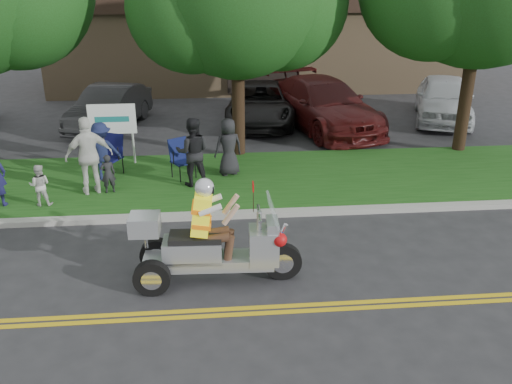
{
  "coord_description": "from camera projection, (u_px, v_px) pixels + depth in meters",
  "views": [
    {
      "loc": [
        -0.35,
        -7.71,
        5.04
      ],
      "look_at": [
        0.53,
        2.0,
        1.01
      ],
      "focal_mm": 38.0,
      "sensor_mm": 36.0,
      "label": 1
    }
  ],
  "objects": [
    {
      "name": "ground",
      "position": [
        235.0,
        294.0,
        9.05
      ],
      "size": [
        120.0,
        120.0,
        0.0
      ],
      "primitive_type": "plane",
      "color": "#28282B",
      "rests_on": "ground"
    },
    {
      "name": "centerline_near",
      "position": [
        237.0,
        314.0,
        8.51
      ],
      "size": [
        60.0,
        0.1,
        0.01
      ],
      "primitive_type": "cube",
      "color": "gold",
      "rests_on": "ground"
    },
    {
      "name": "centerline_far",
      "position": [
        237.0,
        309.0,
        8.66
      ],
      "size": [
        60.0,
        0.1,
        0.01
      ],
      "primitive_type": "cube",
      "color": "gold",
      "rests_on": "ground"
    },
    {
      "name": "curb",
      "position": [
        228.0,
        215.0,
        11.84
      ],
      "size": [
        60.0,
        0.25,
        0.12
      ],
      "primitive_type": "cube",
      "color": "#A8A89E",
      "rests_on": "ground"
    },
    {
      "name": "grass_verge",
      "position": [
        224.0,
        180.0,
        13.82
      ],
      "size": [
        60.0,
        4.0,
        0.1
      ],
      "primitive_type": "cube",
      "color": "#1A4C14",
      "rests_on": "ground"
    },
    {
      "name": "commercial_building",
      "position": [
        255.0,
        37.0,
        25.92
      ],
      "size": [
        18.0,
        8.2,
        4.0
      ],
      "color": "#9E7F5B",
      "rests_on": "ground"
    },
    {
      "name": "business_sign",
      "position": [
        112.0,
        122.0,
        14.41
      ],
      "size": [
        1.25,
        0.06,
        1.75
      ],
      "color": "silver",
      "rests_on": "ground"
    },
    {
      "name": "trike_scooter",
      "position": [
        209.0,
        246.0,
        9.21
      ],
      "size": [
        2.91,
        0.98,
        1.91
      ],
      "rotation": [
        0.0,
        0.0,
        -0.04
      ],
      "color": "black",
      "rests_on": "ground"
    },
    {
      "name": "lawn_chair_a",
      "position": [
        112.0,
        152.0,
        13.89
      ],
      "size": [
        0.74,
        0.75,
        1.04
      ],
      "rotation": [
        0.0,
        0.0,
        -0.46
      ],
      "color": "black",
      "rests_on": "grass_verge"
    },
    {
      "name": "lawn_chair_b",
      "position": [
        181.0,
        156.0,
        13.7
      ],
      "size": [
        0.73,
        0.74,
        0.99
      ],
      "rotation": [
        0.0,
        0.0,
        0.57
      ],
      "color": "black",
      "rests_on": "grass_verge"
    },
    {
      "name": "spectator_adult_mid",
      "position": [
        193.0,
        152.0,
        13.06
      ],
      "size": [
        0.83,
        0.66,
        1.69
      ],
      "primitive_type": "imported",
      "rotation": [
        0.0,
        0.0,
        3.12
      ],
      "color": "black",
      "rests_on": "grass_verge"
    },
    {
      "name": "spectator_adult_right",
      "position": [
        89.0,
        156.0,
        12.54
      ],
      "size": [
        1.17,
        0.79,
        1.85
      ],
      "primitive_type": "imported",
      "rotation": [
        0.0,
        0.0,
        3.49
      ],
      "color": "silver",
      "rests_on": "grass_verge"
    },
    {
      "name": "spectator_chair_a",
      "position": [
        102.0,
        151.0,
        13.49
      ],
      "size": [
        1.06,
        0.79,
        1.46
      ],
      "primitive_type": "imported",
      "rotation": [
        0.0,
        0.0,
        3.44
      ],
      "color": "#192046",
      "rests_on": "grass_verge"
    },
    {
      "name": "spectator_chair_b",
      "position": [
        228.0,
        147.0,
        13.78
      ],
      "size": [
        0.83,
        0.67,
        1.48
      ],
      "primitive_type": "imported",
      "rotation": [
        0.0,
        0.0,
        3.45
      ],
      "color": "black",
      "rests_on": "grass_verge"
    },
    {
      "name": "child_left",
      "position": [
        108.0,
        174.0,
        12.74
      ],
      "size": [
        0.4,
        0.32,
        0.94
      ],
      "primitive_type": "imported",
      "rotation": [
        0.0,
        0.0,
        3.45
      ],
      "color": "black",
      "rests_on": "grass_verge"
    },
    {
      "name": "child_right",
      "position": [
        40.0,
        185.0,
        12.05
      ],
      "size": [
        0.48,
        0.38,
        0.95
      ],
      "primitive_type": "imported",
      "rotation": [
        0.0,
        0.0,
        3.18
      ],
      "color": "beige",
      "rests_on": "grass_verge"
    },
    {
      "name": "parked_car_left",
      "position": [
        110.0,
        107.0,
        18.31
      ],
      "size": [
        2.54,
        4.5,
        1.41
      ],
      "primitive_type": "imported",
      "rotation": [
        0.0,
        0.0,
        -0.26
      ],
      "color": "#2A2A2C",
      "rests_on": "ground"
    },
    {
      "name": "parked_car_mid",
      "position": [
        261.0,
        103.0,
        18.97
      ],
      "size": [
        2.82,
        5.14,
        1.36
      ],
      "primitive_type": "imported",
      "rotation": [
        0.0,
        0.0,
        -0.12
      ],
      "color": "black",
      "rests_on": "ground"
    },
    {
      "name": "parked_car_right",
      "position": [
        323.0,
        105.0,
        18.17
      ],
      "size": [
        3.77,
        6.1,
        1.65
      ],
      "primitive_type": "imported",
      "rotation": [
        0.0,
        0.0,
        0.27
      ],
      "color": "#461010",
      "rests_on": "ground"
    },
    {
      "name": "parked_car_far_right",
      "position": [
        444.0,
        99.0,
        19.19
      ],
      "size": [
        3.31,
        4.97,
        1.57
      ],
      "primitive_type": "imported",
      "rotation": [
        0.0,
        0.0,
        -0.35
      ],
      "color": "silver",
      "rests_on": "ground"
    }
  ]
}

